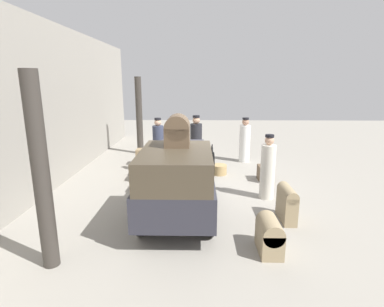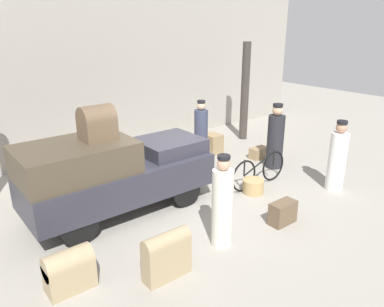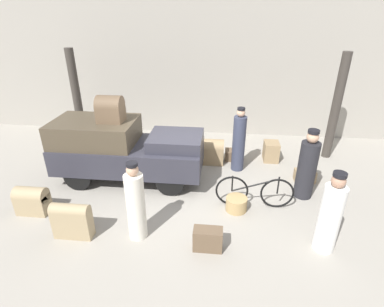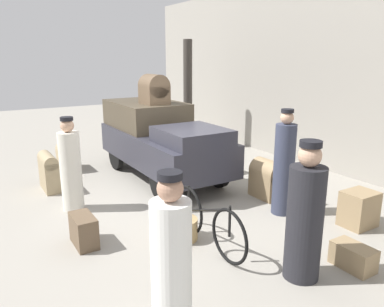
{
  "view_description": "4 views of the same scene",
  "coord_description": "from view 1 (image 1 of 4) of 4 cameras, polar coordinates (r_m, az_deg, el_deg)",
  "views": [
    {
      "loc": [
        -7.93,
        0.04,
        2.92
      ],
      "look_at": [
        0.2,
        0.2,
        0.95
      ],
      "focal_mm": 28.0,
      "sensor_mm": 36.0,
      "label": 1
    },
    {
      "loc": [
        -4.61,
        -5.83,
        3.69
      ],
      "look_at": [
        0.2,
        0.2,
        0.95
      ],
      "focal_mm": 35.0,
      "sensor_mm": 36.0,
      "label": 2
    },
    {
      "loc": [
        0.89,
        -6.28,
        4.1
      ],
      "look_at": [
        0.2,
        0.2,
        0.95
      ],
      "focal_mm": 28.0,
      "sensor_mm": 36.0,
      "label": 3
    },
    {
      "loc": [
        5.69,
        -3.17,
        2.62
      ],
      "look_at": [
        0.2,
        0.2,
        0.95
      ],
      "focal_mm": 35.0,
      "sensor_mm": 36.0,
      "label": 4
    }
  ],
  "objects": [
    {
      "name": "trunk_barrel_dark",
      "position": [
        6.77,
        17.64,
        -8.86
      ],
      "size": [
        0.75,
        0.27,
        0.76
      ],
      "color": "#9E8966",
      "rests_on": "ground"
    },
    {
      "name": "ground_plane",
      "position": [
        8.45,
        1.34,
        -6.6
      ],
      "size": [
        30.0,
        30.0,
        0.0
      ],
      "primitive_type": "plane",
      "color": "gray"
    },
    {
      "name": "trunk_umber_medium",
      "position": [
        5.55,
        14.55,
        -14.72
      ],
      "size": [
        0.68,
        0.37,
        0.64
      ],
      "color": "#9E8966",
      "rests_on": "ground"
    },
    {
      "name": "trunk_wicker_pale",
      "position": [
        9.75,
        -9.82,
        -3.08
      ],
      "size": [
        0.42,
        0.39,
        0.3
      ],
      "color": "brown",
      "rests_on": "ground"
    },
    {
      "name": "bicycle",
      "position": [
        9.96,
        3.96,
        -1.17
      ],
      "size": [
        1.76,
        0.04,
        0.79
      ],
      "color": "black",
      "rests_on": "ground"
    },
    {
      "name": "suitcase_small_leather",
      "position": [
        10.81,
        -9.15,
        -0.65
      ],
      "size": [
        0.43,
        0.52,
        0.57
      ],
      "color": "#937A56",
      "rests_on": "ground"
    },
    {
      "name": "trunk_on_truck_roof",
      "position": [
        6.2,
        -2.81,
        4.28
      ],
      "size": [
        0.6,
        0.5,
        0.64
      ],
      "color": "brown",
      "rests_on": "truck"
    },
    {
      "name": "suitcase_black_upright",
      "position": [
        9.28,
        13.39,
        -3.67
      ],
      "size": [
        0.55,
        0.28,
        0.44
      ],
      "color": "brown",
      "rests_on": "ground"
    },
    {
      "name": "wicker_basket",
      "position": [
        9.65,
        5.21,
        -3.06
      ],
      "size": [
        0.48,
        0.48,
        0.32
      ],
      "color": "tan",
      "rests_on": "ground"
    },
    {
      "name": "station_building_facade",
      "position": [
        8.92,
        -26.03,
        7.95
      ],
      "size": [
        16.0,
        0.15,
        4.5
      ],
      "color": "gray",
      "rests_on": "ground"
    },
    {
      "name": "porter_carrying_trunk",
      "position": [
        9.61,
        -6.4,
        1.0
      ],
      "size": [
        0.35,
        0.35,
        1.8
      ],
      "color": "#33384C",
      "rests_on": "ground"
    },
    {
      "name": "truck",
      "position": [
        6.67,
        -2.58,
        -4.16
      ],
      "size": [
        3.75,
        1.51,
        1.61
      ],
      "color": "black",
      "rests_on": "ground"
    },
    {
      "name": "trunk_large_brown",
      "position": [
        11.42,
        -2.8,
        -0.41
      ],
      "size": [
        0.53,
        0.3,
        0.31
      ],
      "color": "#937A56",
      "rests_on": "ground"
    },
    {
      "name": "porter_standing_middle",
      "position": [
        11.05,
        0.79,
        2.43
      ],
      "size": [
        0.43,
        0.43,
        1.71
      ],
      "color": "#232328",
      "rests_on": "ground"
    },
    {
      "name": "canopy_pillar_right",
      "position": [
        12.36,
        -10.03,
        7.05
      ],
      "size": [
        0.26,
        0.26,
        3.1
      ],
      "color": "#38332D",
      "rests_on": "ground"
    },
    {
      "name": "conductor_in_dark_uniform",
      "position": [
        11.18,
        10.0,
        2.19
      ],
      "size": [
        0.39,
        0.39,
        1.64
      ],
      "color": "white",
      "rests_on": "ground"
    },
    {
      "name": "canopy_pillar_left",
      "position": [
        5.09,
        -26.82,
        -3.54
      ],
      "size": [
        0.26,
        0.26,
        3.1
      ],
      "color": "#38332D",
      "rests_on": "ground"
    },
    {
      "name": "suitcase_tan_flat",
      "position": [
        9.1,
        -8.89,
        -2.78
      ],
      "size": [
        0.61,
        0.45,
        0.74
      ],
      "color": "#937A56",
      "rests_on": "ground"
    },
    {
      "name": "porter_lifting_near_truck",
      "position": [
        7.77,
        14.21,
        -2.99
      ],
      "size": [
        0.37,
        0.37,
        1.65
      ],
      "color": "silver",
      "rests_on": "ground"
    }
  ]
}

